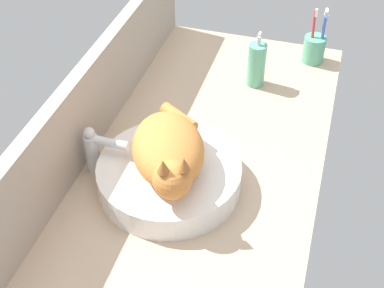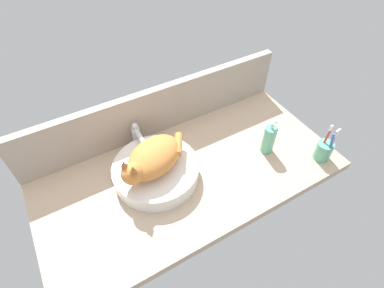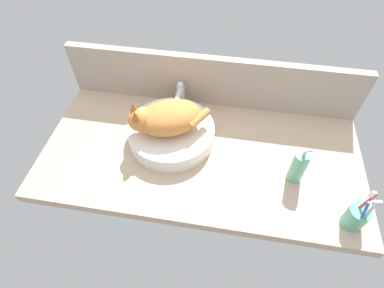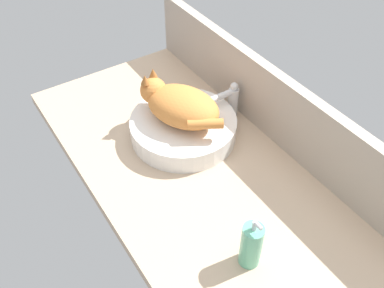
% 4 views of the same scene
% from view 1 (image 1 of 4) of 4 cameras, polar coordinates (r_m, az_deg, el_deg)
% --- Properties ---
extents(ground_plane, '(1.28, 0.63, 0.04)m').
position_cam_1_polar(ground_plane, '(1.44, 1.03, -1.73)').
color(ground_plane, tan).
extents(backsplash_panel, '(1.28, 0.04, 0.24)m').
position_cam_1_polar(backsplash_panel, '(1.44, -10.47, 4.70)').
color(backsplash_panel, '#AD9E8E').
rests_on(backsplash_panel, ground_plane).
extents(sink_basin, '(0.35, 0.35, 0.07)m').
position_cam_1_polar(sink_basin, '(1.32, -2.44, -3.39)').
color(sink_basin, white).
rests_on(sink_basin, ground_plane).
extents(cat, '(0.31, 0.26, 0.14)m').
position_cam_1_polar(cat, '(1.25, -2.46, -0.83)').
color(cat, orange).
rests_on(cat, sink_basin).
extents(faucet, '(0.04, 0.12, 0.14)m').
position_cam_1_polar(faucet, '(1.35, -10.23, -0.48)').
color(faucet, silver).
rests_on(faucet, ground_plane).
extents(soap_dispenser, '(0.06, 0.06, 0.17)m').
position_cam_1_polar(soap_dispenser, '(1.65, 6.89, 8.43)').
color(soap_dispenser, '#60B793').
rests_on(soap_dispenser, ground_plane).
extents(toothbrush_cup, '(0.07, 0.07, 0.19)m').
position_cam_1_polar(toothbrush_cup, '(1.81, 12.91, 9.98)').
color(toothbrush_cup, '#5BB28E').
rests_on(toothbrush_cup, ground_plane).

